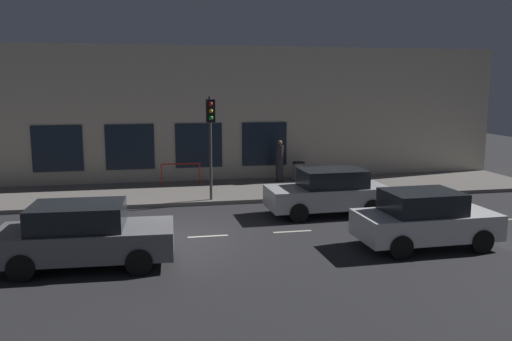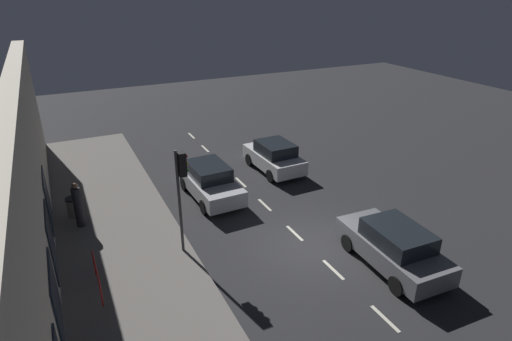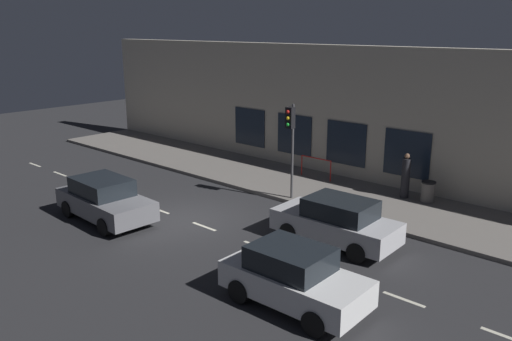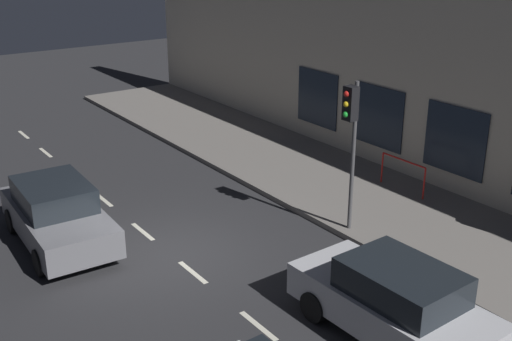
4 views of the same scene
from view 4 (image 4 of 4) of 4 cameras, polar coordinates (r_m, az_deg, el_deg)
ground_plane at (r=15.60m, az=-7.59°, el=-7.61°), size 60.00×60.00×0.00m
sidewalk at (r=18.96m, az=9.25°, el=-2.16°), size 4.50×32.00×0.15m
building_facade at (r=19.87m, az=15.06°, el=7.57°), size 0.65×32.00×6.17m
lane_centre_line at (r=14.83m, az=-5.73°, el=-9.12°), size 0.12×27.20×0.01m
traffic_light at (r=15.55m, az=8.58°, el=4.32°), size 0.45×0.32×3.88m
parked_car_0 at (r=12.50m, az=12.38°, el=-11.51°), size 1.94×4.21×1.58m
parked_car_1 at (r=16.49m, az=-17.51°, el=-3.76°), size 2.05×4.33×1.58m
red_railing at (r=19.07m, az=13.13°, el=0.18°), size 0.05×1.69×0.97m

